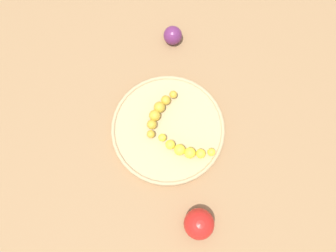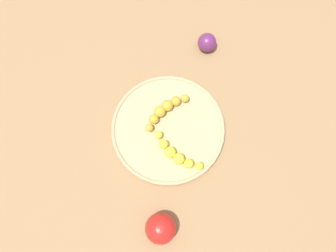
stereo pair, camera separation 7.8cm
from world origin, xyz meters
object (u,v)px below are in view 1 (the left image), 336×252
object	(u,v)px
banana_yellow	(185,149)
plum_purple	(173,35)
banana_spotted	(159,112)
fruit_bowl	(168,129)
apple_red	(199,224)

from	to	relation	value
banana_yellow	plum_purple	world-z (taller)	plum_purple
banana_spotted	plum_purple	xyz separation A→B (m)	(0.03, -0.23, -0.01)
fruit_bowl	apple_red	distance (m)	0.25
apple_red	plum_purple	world-z (taller)	apple_red
plum_purple	apple_red	bearing A→B (deg)	113.16
fruit_bowl	plum_purple	world-z (taller)	plum_purple
apple_red	plum_purple	bearing A→B (deg)	-66.84
fruit_bowl	banana_yellow	distance (m)	0.08
banana_yellow	plum_purple	xyz separation A→B (m)	(0.12, -0.30, -0.01)
banana_yellow	fruit_bowl	bearing A→B (deg)	-127.16
apple_red	plum_purple	size ratio (longest dim) A/B	1.38
banana_yellow	banana_spotted	distance (m)	0.12
apple_red	banana_spotted	bearing A→B (deg)	-54.13
fruit_bowl	banana_spotted	bearing A→B (deg)	-41.13
apple_red	fruit_bowl	bearing A→B (deg)	-56.52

